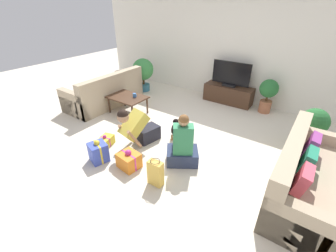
{
  "coord_description": "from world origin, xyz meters",
  "views": [
    {
      "loc": [
        2.14,
        -3.18,
        2.44
      ],
      "look_at": [
        0.11,
        -0.31,
        0.45
      ],
      "focal_mm": 24.0,
      "sensor_mm": 36.0,
      "label": 1
    }
  ],
  "objects_px": {
    "coffee_table": "(127,98)",
    "tv_console": "(228,94)",
    "sofa_left": "(106,93)",
    "gift_box_b": "(129,160)",
    "tv": "(231,76)",
    "potted_plant_corner_right": "(314,123)",
    "dog": "(175,128)",
    "gift_box_c": "(105,142)",
    "sofa_right": "(309,179)",
    "gift_box_a": "(98,152)",
    "potted_plant_back_right": "(268,93)",
    "gift_bag_a": "(156,173)",
    "mug": "(135,95)",
    "potted_plant_corner_left": "(143,71)",
    "person_kneeling": "(138,127)",
    "person_sitting": "(183,147)"
  },
  "relations": [
    {
      "from": "coffee_table",
      "to": "tv_console",
      "type": "bearing_deg",
      "value": 49.39
    },
    {
      "from": "sofa_left",
      "to": "gift_box_b",
      "type": "relative_size",
      "value": 5.42
    },
    {
      "from": "tv",
      "to": "potted_plant_corner_right",
      "type": "relative_size",
      "value": 1.24
    },
    {
      "from": "dog",
      "to": "gift_box_c",
      "type": "xyz_separation_m",
      "value": [
        -0.88,
        -1.05,
        -0.11
      ]
    },
    {
      "from": "sofa_right",
      "to": "gift_box_c",
      "type": "relative_size",
      "value": 5.11
    },
    {
      "from": "tv",
      "to": "dog",
      "type": "distance_m",
      "value": 2.33
    },
    {
      "from": "gift_box_a",
      "to": "gift_box_c",
      "type": "distance_m",
      "value": 0.45
    },
    {
      "from": "potted_plant_back_right",
      "to": "dog",
      "type": "distance_m",
      "value": 2.52
    },
    {
      "from": "gift_box_c",
      "to": "tv_console",
      "type": "bearing_deg",
      "value": 71.91
    },
    {
      "from": "coffee_table",
      "to": "sofa_right",
      "type": "bearing_deg",
      "value": -7.48
    },
    {
      "from": "gift_bag_a",
      "to": "mug",
      "type": "height_order",
      "value": "mug"
    },
    {
      "from": "sofa_left",
      "to": "potted_plant_corner_right",
      "type": "bearing_deg",
      "value": 99.49
    },
    {
      "from": "tv",
      "to": "potted_plant_corner_left",
      "type": "distance_m",
      "value": 2.52
    },
    {
      "from": "sofa_left",
      "to": "gift_box_c",
      "type": "relative_size",
      "value": 5.11
    },
    {
      "from": "tv",
      "to": "gift_box_b",
      "type": "relative_size",
      "value": 2.69
    },
    {
      "from": "sofa_left",
      "to": "gift_box_c",
      "type": "bearing_deg",
      "value": 47.95
    },
    {
      "from": "coffee_table",
      "to": "person_kneeling",
      "type": "bearing_deg",
      "value": -38.25
    },
    {
      "from": "sofa_left",
      "to": "potted_plant_back_right",
      "type": "distance_m",
      "value": 4.05
    },
    {
      "from": "coffee_table",
      "to": "potted_plant_back_right",
      "type": "relative_size",
      "value": 1.08
    },
    {
      "from": "mug",
      "to": "tv",
      "type": "bearing_deg",
      "value": 51.01
    },
    {
      "from": "coffee_table",
      "to": "tv_console",
      "type": "xyz_separation_m",
      "value": [
        1.73,
        2.02,
        -0.15
      ]
    },
    {
      "from": "tv_console",
      "to": "potted_plant_corner_right",
      "type": "xyz_separation_m",
      "value": [
        2.04,
        -1.18,
        0.3
      ]
    },
    {
      "from": "sofa_right",
      "to": "person_kneeling",
      "type": "xyz_separation_m",
      "value": [
        -2.79,
        -0.37,
        0.06
      ]
    },
    {
      "from": "sofa_left",
      "to": "person_kneeling",
      "type": "xyz_separation_m",
      "value": [
        1.98,
        -0.95,
        0.06
      ]
    },
    {
      "from": "sofa_right",
      "to": "gift_bag_a",
      "type": "bearing_deg",
      "value": 118.86
    },
    {
      "from": "tv_console",
      "to": "potted_plant_back_right",
      "type": "distance_m",
      "value": 1.02
    },
    {
      "from": "dog",
      "to": "tv",
      "type": "bearing_deg",
      "value": -122.29
    },
    {
      "from": "person_kneeling",
      "to": "person_sitting",
      "type": "bearing_deg",
      "value": 12.18
    },
    {
      "from": "tv_console",
      "to": "gift_box_b",
      "type": "distance_m",
      "value": 3.52
    },
    {
      "from": "potted_plant_corner_right",
      "to": "person_kneeling",
      "type": "height_order",
      "value": "person_kneeling"
    },
    {
      "from": "potted_plant_corner_left",
      "to": "potted_plant_back_right",
      "type": "bearing_deg",
      "value": 9.33
    },
    {
      "from": "coffee_table",
      "to": "gift_box_c",
      "type": "relative_size",
      "value": 2.28
    },
    {
      "from": "tv_console",
      "to": "person_kneeling",
      "type": "xyz_separation_m",
      "value": [
        -0.61,
        -2.9,
        0.14
      ]
    },
    {
      "from": "potted_plant_back_right",
      "to": "potted_plant_corner_right",
      "type": "height_order",
      "value": "potted_plant_back_right"
    },
    {
      "from": "sofa_left",
      "to": "gift_box_c",
      "type": "distance_m",
      "value": 2.03
    },
    {
      "from": "person_kneeling",
      "to": "gift_box_b",
      "type": "xyz_separation_m",
      "value": [
        0.33,
        -0.6,
        -0.23
      ]
    },
    {
      "from": "sofa_left",
      "to": "potted_plant_corner_right",
      "type": "xyz_separation_m",
      "value": [
        4.63,
        0.77,
        0.23
      ]
    },
    {
      "from": "gift_box_b",
      "to": "person_kneeling",
      "type": "bearing_deg",
      "value": 118.57
    },
    {
      "from": "sofa_left",
      "to": "potted_plant_corner_left",
      "type": "xyz_separation_m",
      "value": [
        0.14,
        1.35,
        0.29
      ]
    },
    {
      "from": "potted_plant_corner_right",
      "to": "potted_plant_corner_left",
      "type": "bearing_deg",
      "value": 172.72
    },
    {
      "from": "sofa_right",
      "to": "potted_plant_back_right",
      "type": "xyz_separation_m",
      "value": [
        -1.21,
        2.48,
        0.21
      ]
    },
    {
      "from": "tv_console",
      "to": "potted_plant_corner_left",
      "type": "bearing_deg",
      "value": -165.93
    },
    {
      "from": "sofa_left",
      "to": "gift_bag_a",
      "type": "height_order",
      "value": "sofa_left"
    },
    {
      "from": "potted_plant_corner_left",
      "to": "mug",
      "type": "distance_m",
      "value": 1.59
    },
    {
      "from": "potted_plant_corner_right",
      "to": "gift_box_a",
      "type": "relative_size",
      "value": 1.95
    },
    {
      "from": "person_sitting",
      "to": "gift_box_b",
      "type": "relative_size",
      "value": 2.53
    },
    {
      "from": "potted_plant_corner_right",
      "to": "gift_box_c",
      "type": "bearing_deg",
      "value": -145.76
    },
    {
      "from": "gift_box_a",
      "to": "gift_box_b",
      "type": "distance_m",
      "value": 0.58
    },
    {
      "from": "gift_box_b",
      "to": "potted_plant_corner_right",
      "type": "bearing_deg",
      "value": 44.99
    },
    {
      "from": "person_sitting",
      "to": "dog",
      "type": "bearing_deg",
      "value": -81.66
    }
  ]
}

